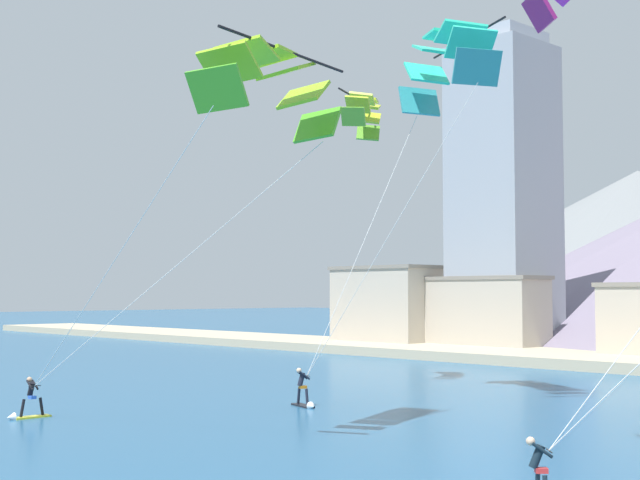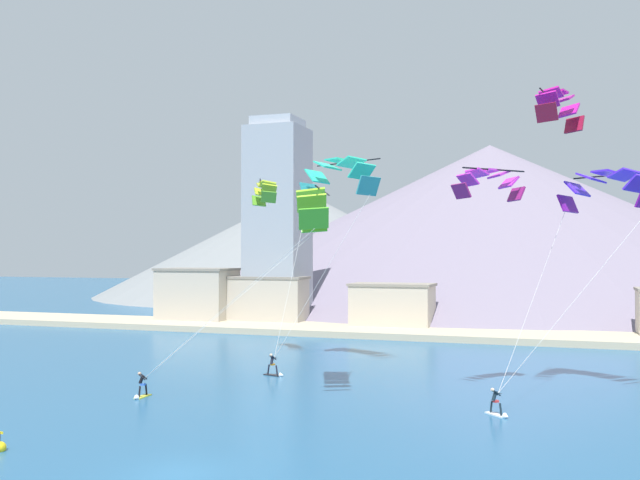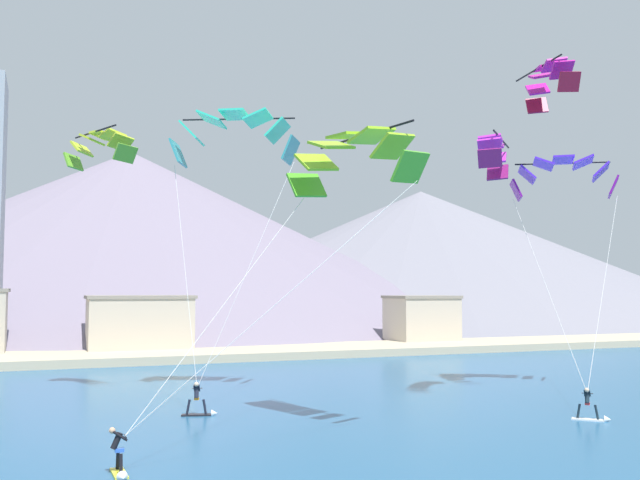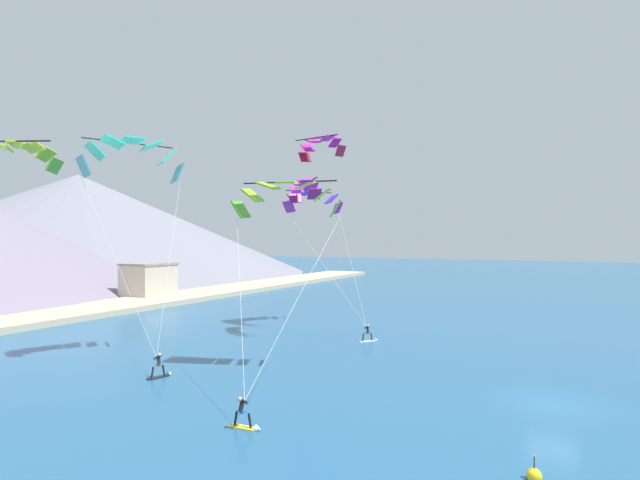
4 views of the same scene
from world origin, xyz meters
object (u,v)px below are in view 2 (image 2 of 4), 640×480
object	(u,v)px
kitesurfer_near_trail	(141,390)
parafoil_kite_near_lead	(339,174)
parafoil_kite_distant_mid_solo	(558,105)
race_marker_buoy	(0,448)
kitesurfer_mid_center	(498,408)
parafoil_kite_mid_center	(607,187)
parafoil_kite_near_trail	(312,206)
parafoil_kite_distant_low_drift	(489,180)
kitesurfer_near_lead	(275,369)
parafoil_kite_distant_high_outer	(265,190)

from	to	relation	value
kitesurfer_near_trail	parafoil_kite_near_lead	distance (m)	23.47
parafoil_kite_distant_mid_solo	race_marker_buoy	world-z (taller)	parafoil_kite_distant_mid_solo
parafoil_kite_distant_mid_solo	race_marker_buoy	size ratio (longest dim) A/B	5.62
kitesurfer_mid_center	parafoil_kite_mid_center	distance (m)	16.84
parafoil_kite_near_trail	parafoil_kite_distant_low_drift	world-z (taller)	parafoil_kite_distant_low_drift
kitesurfer_near_trail	parafoil_kite_distant_mid_solo	size ratio (longest dim) A/B	0.31
parafoil_kite_mid_center	race_marker_buoy	size ratio (longest dim) A/B	12.95
kitesurfer_near_trail	parafoil_kite_distant_mid_solo	xyz separation A→B (m)	(24.88, 8.62, 18.00)
parafoil_kite_near_lead	parafoil_kite_mid_center	size ratio (longest dim) A/B	1.17
kitesurfer_mid_center	parafoil_kite_distant_mid_solo	xyz separation A→B (m)	(3.19, 6.46, 18.01)
parafoil_kite_near_trail	parafoil_kite_distant_low_drift	bearing A→B (deg)	23.01
kitesurfer_near_lead	parafoil_kite_distant_high_outer	world-z (taller)	parafoil_kite_distant_high_outer
kitesurfer_mid_center	parafoil_kite_near_trail	bearing A→B (deg)	172.29
parafoil_kite_near_lead	race_marker_buoy	xyz separation A→B (m)	(-7.17, -28.68, -15.35)
parafoil_kite_distant_mid_solo	kitesurfer_near_lead	bearing A→B (deg)	175.57
kitesurfer_near_trail	kitesurfer_mid_center	bearing A→B (deg)	5.70
kitesurfer_mid_center	parafoil_kite_near_lead	size ratio (longest dim) A/B	0.11
parafoil_kite_near_trail	parafoil_kite_distant_low_drift	distance (m)	11.57
kitesurfer_near_trail	kitesurfer_near_lead	bearing A→B (deg)	64.56
parafoil_kite_near_lead	parafoil_kite_distant_low_drift	size ratio (longest dim) A/B	3.12
parafoil_kite_mid_center	parafoil_kite_distant_high_outer	size ratio (longest dim) A/B	2.63
kitesurfer_mid_center	race_marker_buoy	size ratio (longest dim) A/B	1.59
parafoil_kite_distant_low_drift	kitesurfer_mid_center	bearing A→B (deg)	-79.99
parafoil_kite_mid_center	parafoil_kite_distant_high_outer	world-z (taller)	parafoil_kite_distant_high_outer
parafoil_kite_mid_center	parafoil_kite_distant_low_drift	xyz separation A→B (m)	(-7.18, -2.79, 0.37)
parafoil_kite_mid_center	race_marker_buoy	world-z (taller)	parafoil_kite_mid_center
kitesurfer_mid_center	parafoil_kite_distant_high_outer	distance (m)	30.22
parafoil_kite_distant_low_drift	race_marker_buoy	world-z (taller)	parafoil_kite_distant_low_drift
parafoil_kite_near_lead	parafoil_kite_mid_center	bearing A→B (deg)	-14.59
kitesurfer_near_lead	kitesurfer_mid_center	world-z (taller)	kitesurfer_near_lead
parafoil_kite_distant_high_outer	race_marker_buoy	bearing A→B (deg)	-89.45
kitesurfer_mid_center	parafoil_kite_mid_center	world-z (taller)	parafoil_kite_mid_center
kitesurfer_near_lead	parafoil_kite_mid_center	world-z (taller)	parafoil_kite_mid_center
kitesurfer_near_lead	parafoil_kite_near_lead	world-z (taller)	parafoil_kite_near_lead
kitesurfer_near_trail	parafoil_kite_distant_low_drift	xyz separation A→B (m)	(20.62, 8.21, 13.32)
parafoil_kite_distant_high_outer	parafoil_kite_distant_mid_solo	bearing A→B (deg)	-21.77
race_marker_buoy	kitesurfer_mid_center	bearing A→B (deg)	35.05
parafoil_kite_distant_mid_solo	parafoil_kite_distant_high_outer	bearing A→B (deg)	158.23
race_marker_buoy	kitesurfer_near_trail	bearing A→B (deg)	93.46
kitesurfer_near_lead	parafoil_kite_distant_high_outer	distance (m)	16.88
parafoil_kite_near_lead	kitesurfer_near_lead	bearing A→B (deg)	-117.27
kitesurfer_near_lead	parafoil_kite_distant_mid_solo	xyz separation A→B (m)	(20.04, -1.55, 17.95)
parafoil_kite_distant_low_drift	race_marker_buoy	bearing A→B (deg)	-133.78
parafoil_kite_distant_high_outer	race_marker_buoy	xyz separation A→B (m)	(0.29, -30.89, -14.43)
parafoil_kite_mid_center	parafoil_kite_distant_low_drift	size ratio (longest dim) A/B	2.67
parafoil_kite_near_trail	parafoil_kite_distant_high_outer	bearing A→B (deg)	123.30
kitesurfer_near_trail	kitesurfer_mid_center	world-z (taller)	kitesurfer_near_trail
parafoil_kite_mid_center	parafoil_kite_distant_mid_solo	world-z (taller)	parafoil_kite_distant_mid_solo
race_marker_buoy	parafoil_kite_distant_low_drift	bearing A→B (deg)	46.22
kitesurfer_near_lead	parafoil_kite_distant_mid_solo	size ratio (longest dim) A/B	0.31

